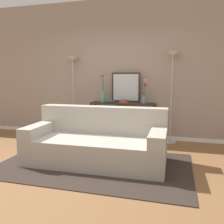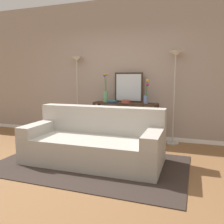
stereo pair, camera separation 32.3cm
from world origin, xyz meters
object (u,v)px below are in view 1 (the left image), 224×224
(floor_lamp_left, at_px, (73,74))
(floor_lamp_right, at_px, (172,72))
(fruit_bowl, at_px, (124,102))
(book_stack, at_px, (110,102))
(wall_mirror, at_px, (126,87))
(couch, at_px, (97,143))
(vase_tall_flowers, at_px, (103,93))
(vase_short_flowers, at_px, (144,94))
(console_table, at_px, (123,114))
(book_row_under_console, at_px, (106,136))

(floor_lamp_left, height_order, floor_lamp_right, floor_lamp_right)
(fruit_bowl, bearing_deg, book_stack, 174.22)
(floor_lamp_right, bearing_deg, wall_mirror, 176.39)
(couch, xyz_separation_m, vase_tall_flowers, (-0.35, 1.41, 0.73))
(vase_short_flowers, bearing_deg, console_table, 177.98)
(console_table, relative_size, book_stack, 6.48)
(book_row_under_console, bearing_deg, wall_mirror, 18.15)
(floor_lamp_right, distance_m, fruit_bowl, 1.16)
(floor_lamp_left, bearing_deg, vase_short_flowers, -3.06)
(vase_short_flowers, bearing_deg, vase_tall_flowers, -178.93)
(floor_lamp_right, distance_m, wall_mirror, 1.04)
(book_stack, bearing_deg, couch, -82.68)
(book_stack, bearing_deg, vase_short_flowers, 3.77)
(floor_lamp_right, relative_size, fruit_bowl, 9.39)
(floor_lamp_right, bearing_deg, floor_lamp_left, 180.00)
(couch, xyz_separation_m, floor_lamp_left, (-1.10, 1.52, 1.15))
(floor_lamp_left, xyz_separation_m, vase_tall_flowers, (0.75, -0.11, -0.42))
(floor_lamp_right, bearing_deg, fruit_bowl, -170.14)
(vase_short_flowers, bearing_deg, couch, -111.09)
(couch, distance_m, floor_lamp_right, 2.22)
(console_table, xyz_separation_m, book_stack, (-0.27, -0.06, 0.28))
(couch, relative_size, vase_tall_flowers, 3.52)
(floor_lamp_left, relative_size, floor_lamp_right, 0.98)
(console_table, xyz_separation_m, wall_mirror, (0.03, 0.13, 0.58))
(couch, bearing_deg, book_stack, 97.32)
(console_table, bearing_deg, book_row_under_console, -180.00)
(floor_lamp_right, distance_m, book_row_under_console, 1.99)
(book_stack, bearing_deg, console_table, 13.19)
(console_table, height_order, wall_mirror, wall_mirror)
(book_row_under_console, bearing_deg, floor_lamp_right, 2.98)
(vase_tall_flowers, xyz_separation_m, book_stack, (0.17, -0.03, -0.18))
(floor_lamp_right, xyz_separation_m, vase_short_flowers, (-0.55, -0.09, -0.46))
(wall_mirror, bearing_deg, couch, -94.59)
(floor_lamp_right, distance_m, book_stack, 1.44)
(fruit_bowl, bearing_deg, wall_mirror, 92.56)
(wall_mirror, xyz_separation_m, vase_short_flowers, (0.42, -0.15, -0.13))
(wall_mirror, xyz_separation_m, book_stack, (-0.30, -0.20, -0.30))
(floor_lamp_right, xyz_separation_m, vase_tall_flowers, (-1.46, -0.11, -0.45))
(book_stack, bearing_deg, fruit_bowl, -5.78)
(floor_lamp_left, xyz_separation_m, fruit_bowl, (1.24, -0.17, -0.59))
(floor_lamp_right, height_order, fruit_bowl, floor_lamp_right)
(fruit_bowl, bearing_deg, floor_lamp_left, 172.25)
(couch, relative_size, book_row_under_console, 5.57)
(console_table, distance_m, vase_short_flowers, 0.65)
(fruit_bowl, distance_m, book_stack, 0.32)
(console_table, relative_size, floor_lamp_left, 0.76)
(fruit_bowl, height_order, book_stack, fruit_bowl)
(floor_lamp_left, height_order, vase_short_flowers, floor_lamp_left)
(floor_lamp_left, xyz_separation_m, vase_short_flowers, (1.65, -0.09, -0.42))
(console_table, bearing_deg, floor_lamp_left, 176.54)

